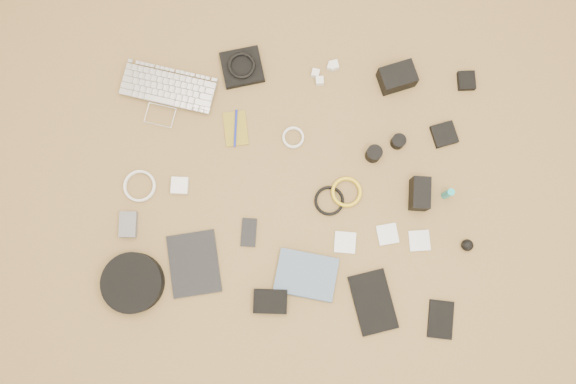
{
  "coord_description": "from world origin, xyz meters",
  "views": [
    {
      "loc": [
        0.0,
        -0.32,
        2.15
      ],
      "look_at": [
        -0.01,
        0.01,
        0.02
      ],
      "focal_mm": 35.0,
      "sensor_mm": 36.0,
      "label": 1
    }
  ],
  "objects_px": {
    "tablet": "(194,264)",
    "laptop": "(165,100)",
    "phone": "(249,232)",
    "dslr_camera": "(397,77)",
    "headphone_case": "(133,283)",
    "paperback": "(302,297)"
  },
  "relations": [
    {
      "from": "phone",
      "to": "headphone_case",
      "type": "bearing_deg",
      "value": -152.64
    },
    {
      "from": "phone",
      "to": "paperback",
      "type": "distance_m",
      "value": 0.32
    },
    {
      "from": "laptop",
      "to": "tablet",
      "type": "relative_size",
      "value": 1.55
    },
    {
      "from": "headphone_case",
      "to": "laptop",
      "type": "bearing_deg",
      "value": 85.3
    },
    {
      "from": "tablet",
      "to": "paperback",
      "type": "distance_m",
      "value": 0.43
    },
    {
      "from": "phone",
      "to": "headphone_case",
      "type": "xyz_separation_m",
      "value": [
        -0.42,
        -0.21,
        0.03
      ]
    },
    {
      "from": "laptop",
      "to": "phone",
      "type": "xyz_separation_m",
      "value": [
        0.36,
        -0.51,
        -0.01
      ]
    },
    {
      "from": "dslr_camera",
      "to": "phone",
      "type": "xyz_separation_m",
      "value": [
        -0.55,
        -0.63,
        -0.03
      ]
    },
    {
      "from": "headphone_case",
      "to": "dslr_camera",
      "type": "bearing_deg",
      "value": 41.12
    },
    {
      "from": "headphone_case",
      "to": "tablet",
      "type": "bearing_deg",
      "value": 20.48
    },
    {
      "from": "laptop",
      "to": "phone",
      "type": "relative_size",
      "value": 3.38
    },
    {
      "from": "laptop",
      "to": "tablet",
      "type": "height_order",
      "value": "laptop"
    },
    {
      "from": "headphone_case",
      "to": "phone",
      "type": "bearing_deg",
      "value": 26.65
    },
    {
      "from": "laptop",
      "to": "paperback",
      "type": "height_order",
      "value": "laptop"
    },
    {
      "from": "phone",
      "to": "tablet",
      "type": "bearing_deg",
      "value": -146.59
    },
    {
      "from": "dslr_camera",
      "to": "tablet",
      "type": "xyz_separation_m",
      "value": [
        -0.75,
        -0.76,
        -0.03
      ]
    },
    {
      "from": "dslr_camera",
      "to": "paperback",
      "type": "height_order",
      "value": "dslr_camera"
    },
    {
      "from": "tablet",
      "to": "headphone_case",
      "type": "relative_size",
      "value": 1.05
    },
    {
      "from": "tablet",
      "to": "dslr_camera",
      "type": "bearing_deg",
      "value": 33.94
    },
    {
      "from": "tablet",
      "to": "phone",
      "type": "distance_m",
      "value": 0.24
    },
    {
      "from": "tablet",
      "to": "laptop",
      "type": "bearing_deg",
      "value": 92.54
    },
    {
      "from": "tablet",
      "to": "paperback",
      "type": "xyz_separation_m",
      "value": [
        0.41,
        -0.1,
        0.01
      ]
    }
  ]
}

